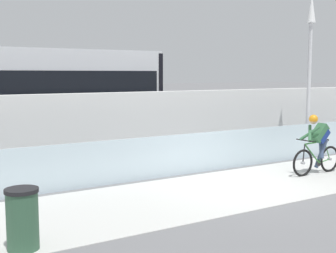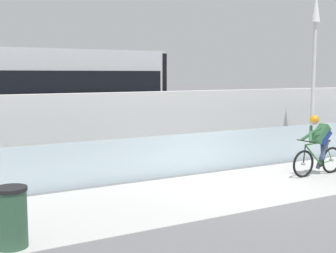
# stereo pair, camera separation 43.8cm
# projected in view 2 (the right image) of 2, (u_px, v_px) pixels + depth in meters

# --- Properties ---
(ground_plane) EXTENTS (200.00, 200.00, 0.00)m
(ground_plane) POSITION_uv_depth(u_px,v_px,m) (240.00, 187.00, 10.80)
(ground_plane) COLOR slate
(bike_path_deck) EXTENTS (32.00, 3.20, 0.01)m
(bike_path_deck) POSITION_uv_depth(u_px,v_px,m) (240.00, 187.00, 10.80)
(bike_path_deck) COLOR beige
(bike_path_deck) RESTS_ON ground
(glass_parapet) EXTENTS (32.00, 0.05, 1.09)m
(glass_parapet) POSITION_uv_depth(u_px,v_px,m) (197.00, 153.00, 12.34)
(glass_parapet) COLOR silver
(glass_parapet) RESTS_ON ground
(concrete_barrier_wall) EXTENTS (32.00, 0.36, 2.15)m
(concrete_barrier_wall) POSITION_uv_depth(u_px,v_px,m) (165.00, 127.00, 13.83)
(concrete_barrier_wall) COLOR silver
(concrete_barrier_wall) RESTS_ON ground
(tram_rail_near) EXTENTS (32.00, 0.08, 0.01)m
(tram_rail_near) POSITION_uv_depth(u_px,v_px,m) (130.00, 150.00, 16.10)
(tram_rail_near) COLOR #595654
(tram_rail_near) RESTS_ON ground
(tram_rail_far) EXTENTS (32.00, 0.08, 0.01)m
(tram_rail_far) POSITION_uv_depth(u_px,v_px,m) (114.00, 144.00, 17.33)
(tram_rail_far) COLOR #595654
(tram_rail_far) RESTS_ON ground
(cyclist_on_bike) EXTENTS (1.77, 0.58, 1.61)m
(cyclist_on_bike) POSITION_uv_depth(u_px,v_px,m) (319.00, 146.00, 11.99)
(cyclist_on_bike) COLOR black
(cyclist_on_bike) RESTS_ON ground
(lamp_post_antenna) EXTENTS (0.28, 0.28, 5.20)m
(lamp_post_antenna) POSITION_uv_depth(u_px,v_px,m) (314.00, 54.00, 14.56)
(lamp_post_antenna) COLOR gray
(lamp_post_antenna) RESTS_ON ground
(trash_bin) EXTENTS (0.51, 0.51, 0.96)m
(trash_bin) POSITION_uv_depth(u_px,v_px,m) (11.00, 218.00, 7.00)
(trash_bin) COLOR #33593F
(trash_bin) RESTS_ON ground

